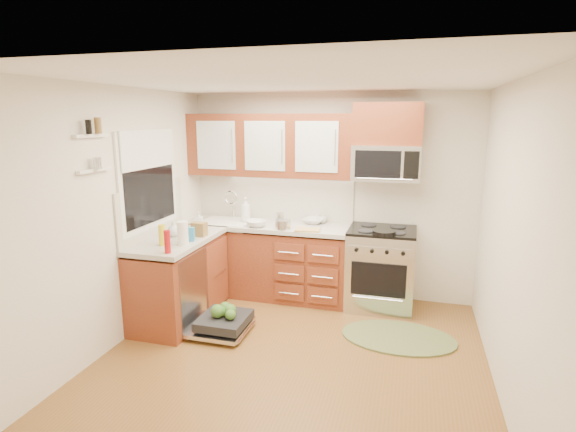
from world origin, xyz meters
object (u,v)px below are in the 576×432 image
(range, at_px, (381,268))
(bowl_b, at_px, (256,224))
(microwave, at_px, (386,163))
(rug, at_px, (398,337))
(bowl_a, at_px, (313,221))
(sink, at_px, (227,231))
(stock_pot, at_px, (283,224))
(cutting_board, at_px, (307,230))
(cup, at_px, (322,219))
(dishwasher, at_px, (221,324))
(paper_towel_roll, at_px, (183,233))
(skillet, at_px, (384,233))
(upper_cabinets, at_px, (269,145))

(range, relative_size, bowl_b, 3.92)
(microwave, xyz_separation_m, bowl_b, (-1.47, -0.30, -0.74))
(rug, distance_m, bowl_a, 1.72)
(range, bearing_deg, sink, -179.70)
(stock_pot, height_order, cutting_board, stock_pot)
(range, xyz_separation_m, microwave, (0.00, 0.12, 1.23))
(rug, height_order, cup, cup)
(cutting_board, height_order, cup, cup)
(stock_pot, bearing_deg, range, 10.52)
(dishwasher, distance_m, bowl_b, 1.29)
(dishwasher, xyz_separation_m, paper_towel_roll, (-0.39, 0.00, 0.95))
(sink, relative_size, paper_towel_roll, 2.54)
(range, relative_size, microwave, 1.25)
(cutting_board, bearing_deg, dishwasher, -127.37)
(range, distance_m, paper_towel_roll, 2.31)
(stock_pot, xyz_separation_m, cup, (0.38, 0.43, -0.01))
(paper_towel_roll, bearing_deg, bowl_a, 50.23)
(dishwasher, bearing_deg, bowl_a, 62.06)
(dishwasher, relative_size, rug, 0.61)
(stock_pot, height_order, paper_towel_roll, paper_towel_roll)
(range, relative_size, skillet, 3.77)
(rug, relative_size, cutting_board, 4.04)
(upper_cabinets, xyz_separation_m, skillet, (1.44, -0.40, -0.90))
(sink, xyz_separation_m, dishwasher, (0.39, -1.12, -0.70))
(sink, height_order, skillet, skillet)
(microwave, relative_size, stock_pot, 4.10)
(rug, height_order, bowl_a, bowl_a)
(paper_towel_roll, bearing_deg, dishwasher, -0.43)
(bowl_a, bearing_deg, dishwasher, -117.94)
(paper_towel_roll, height_order, bowl_a, paper_towel_roll)
(bowl_a, height_order, bowl_b, bowl_b)
(dishwasher, bearing_deg, bowl_b, 85.95)
(rug, relative_size, stock_pot, 6.22)
(sink, distance_m, cutting_board, 1.12)
(skillet, bearing_deg, cup, 149.15)
(cutting_board, relative_size, cup, 2.43)
(upper_cabinets, height_order, dishwasher, upper_cabinets)
(dishwasher, height_order, cutting_board, cutting_board)
(sink, height_order, bowl_b, bowl_b)
(microwave, height_order, sink, microwave)
(stock_pot, distance_m, cutting_board, 0.30)
(paper_towel_roll, bearing_deg, cutting_board, 40.03)
(skillet, relative_size, bowl_b, 1.04)
(upper_cabinets, height_order, microwave, upper_cabinets)
(stock_pot, xyz_separation_m, paper_towel_roll, (-0.80, -0.92, 0.07))
(dishwasher, bearing_deg, rug, 11.79)
(cutting_board, bearing_deg, cup, 79.07)
(dishwasher, distance_m, skillet, 2.00)
(sink, bearing_deg, rug, -18.84)
(microwave, relative_size, sink, 1.23)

